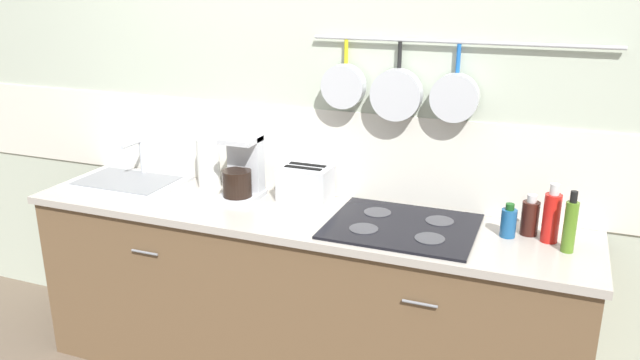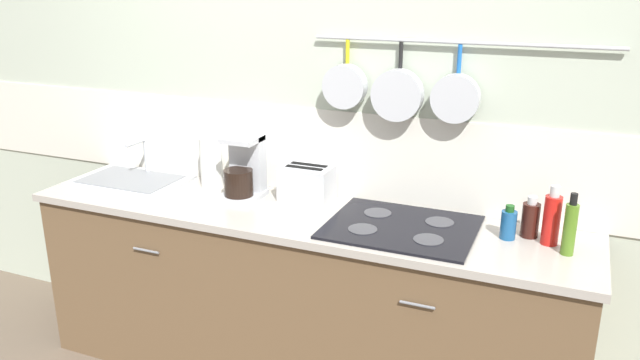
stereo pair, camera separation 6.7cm
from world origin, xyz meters
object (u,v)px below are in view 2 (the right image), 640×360
at_px(paper_towel_roll, 211,162).
at_px(bottle_vinegar, 530,219).
at_px(coffee_maker, 244,172).
at_px(bottle_hot_sauce, 552,219).
at_px(toaster, 307,183).
at_px(bottle_olive_oil, 570,228).
at_px(bottle_dish_soap, 508,224).

xyz_separation_m(paper_towel_roll, bottle_vinegar, (1.56, -0.05, -0.05)).
distance_m(coffee_maker, bottle_hot_sauce, 1.41).
height_order(toaster, bottle_hot_sauce, bottle_hot_sauce).
relative_size(paper_towel_roll, bottle_vinegar, 1.45).
height_order(bottle_hot_sauce, bottle_olive_oil, bottle_olive_oil).
bearing_deg(bottle_olive_oil, coffee_maker, 176.35).
bearing_deg(bottle_hot_sauce, bottle_dish_soap, -176.46).
xyz_separation_m(coffee_maker, bottle_dish_soap, (1.25, -0.03, -0.06)).
bearing_deg(bottle_vinegar, toaster, 177.50).
relative_size(bottle_vinegar, bottle_hot_sauce, 0.71).
xyz_separation_m(paper_towel_roll, bottle_olive_oil, (1.71, -0.17, -0.02)).
distance_m(paper_towel_roll, toaster, 0.54).
relative_size(coffee_maker, bottle_vinegar, 1.72).
bearing_deg(toaster, coffee_maker, -166.22).
bearing_deg(bottle_olive_oil, paper_towel_roll, 174.18).
height_order(paper_towel_roll, bottle_dish_soap, paper_towel_roll).
distance_m(coffee_maker, bottle_dish_soap, 1.25).
bearing_deg(bottle_olive_oil, toaster, 171.89).
distance_m(bottle_dish_soap, bottle_vinegar, 0.10).
xyz_separation_m(paper_towel_roll, toaster, (0.53, -0.01, -0.04)).
height_order(toaster, bottle_dish_soap, toaster).
xyz_separation_m(toaster, bottle_vinegar, (1.03, -0.04, -0.01)).
distance_m(bottle_dish_soap, bottle_hot_sauce, 0.17).
height_order(bottle_dish_soap, bottle_vinegar, bottle_vinegar).
xyz_separation_m(coffee_maker, bottle_hot_sauce, (1.41, -0.02, -0.02)).
distance_m(toaster, bottle_hot_sauce, 1.11).
bearing_deg(coffee_maker, bottle_vinegar, 1.24).
distance_m(paper_towel_roll, bottle_hot_sauce, 1.64).
distance_m(toaster, bottle_vinegar, 1.03).
bearing_deg(coffee_maker, paper_towel_roll, 161.10).
height_order(coffee_maker, toaster, coffee_maker).
height_order(coffee_maker, bottle_vinegar, coffee_maker).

